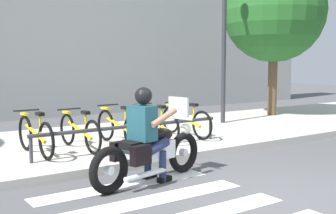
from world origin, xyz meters
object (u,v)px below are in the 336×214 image
(rider, at_px, (146,128))
(bike_rack, at_px, (132,128))
(bicycle_4, at_px, (186,121))
(bicycle_2, at_px, (119,127))
(motorcycle, at_px, (150,152))
(bicycle_0, at_px, (35,135))
(bicycle_1, at_px, (79,132))
(tree_near_rack, at_px, (274,11))
(street_lamp, at_px, (224,29))
(bicycle_3, at_px, (154,124))

(rider, distance_m, bike_rack, 1.80)
(bicycle_4, bearing_deg, bicycle_2, -179.97)
(motorcycle, bearing_deg, bike_rack, 68.89)
(motorcycle, height_order, bicycle_0, motorcycle)
(bicycle_1, xyz_separation_m, bicycle_4, (2.52, 0.00, -0.00))
(bicycle_4, relative_size, tree_near_rack, 0.35)
(bike_rack, bearing_deg, bicycle_4, 18.27)
(bicycle_4, height_order, bike_rack, bicycle_4)
(motorcycle, height_order, bicycle_1, motorcycle)
(bicycle_0, xyz_separation_m, bicycle_2, (1.68, 0.00, 0.00))
(rider, distance_m, bicycle_1, 2.22)
(tree_near_rack, bearing_deg, bicycle_2, -165.85)
(motorcycle, distance_m, rider, 0.38)
(bicycle_1, xyz_separation_m, street_lamp, (4.66, 1.16, 2.18))
(bicycle_4, bearing_deg, bicycle_3, -179.99)
(motorcycle, xyz_separation_m, bike_rack, (0.63, 1.62, 0.10))
(bicycle_0, xyz_separation_m, bicycle_1, (0.84, 0.00, -0.01))
(bicycle_2, bearing_deg, bicycle_4, 0.03)
(bicycle_4, distance_m, bike_rack, 1.77)
(bicycle_3, distance_m, tree_near_rack, 6.26)
(bicycle_0, relative_size, bike_rack, 0.43)
(bike_rack, relative_size, street_lamp, 0.89)
(bicycle_1, relative_size, bicycle_2, 1.00)
(rider, xyz_separation_m, bicycle_3, (1.54, 2.19, -0.34))
(bicycle_1, bearing_deg, tree_near_rack, 12.51)
(bicycle_1, bearing_deg, street_lamp, 14.01)
(bicycle_0, height_order, bicycle_4, bicycle_0)
(motorcycle, relative_size, bicycle_0, 1.31)
(motorcycle, height_order, street_lamp, street_lamp)
(motorcycle, relative_size, bicycle_3, 1.28)
(bicycle_2, relative_size, bicycle_3, 1.00)
(bicycle_3, bearing_deg, bicycle_4, 0.01)
(bicycle_1, xyz_separation_m, bicycle_3, (1.68, -0.00, 0.00))
(tree_near_rack, bearing_deg, bike_rack, -161.15)
(bicycle_0, distance_m, tree_near_rack, 8.52)
(motorcycle, distance_m, bicycle_1, 2.19)
(bicycle_3, relative_size, bike_rack, 0.44)
(rider, relative_size, bicycle_1, 0.84)
(bicycle_4, bearing_deg, tree_near_rack, 19.06)
(rider, height_order, street_lamp, street_lamp)
(bicycle_4, bearing_deg, bicycle_0, -179.99)
(motorcycle, relative_size, bicycle_4, 1.29)
(bicycle_0, xyz_separation_m, tree_near_rack, (7.89, 1.56, 2.81))
(bicycle_2, bearing_deg, rider, -107.77)
(motorcycle, relative_size, bike_rack, 0.56)
(bicycle_1, bearing_deg, bicycle_0, -179.95)
(bicycle_1, relative_size, street_lamp, 0.39)
(bicycle_0, relative_size, bicycle_4, 0.98)
(rider, relative_size, bicycle_2, 0.84)
(bicycle_0, height_order, street_lamp, street_lamp)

